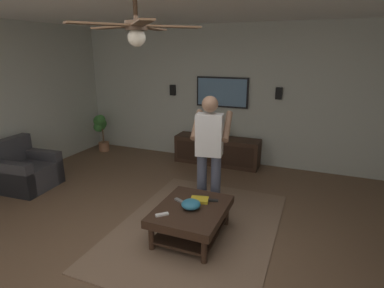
# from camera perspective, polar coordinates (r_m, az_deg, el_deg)

# --- Properties ---
(ground_plane) EXTENTS (8.04, 8.04, 0.00)m
(ground_plane) POSITION_cam_1_polar(r_m,az_deg,el_deg) (3.77, -6.90, -19.10)
(ground_plane) COLOR brown
(wall_back_tv) EXTENTS (0.10, 6.90, 2.72)m
(wall_back_tv) POSITION_cam_1_polar(r_m,az_deg,el_deg) (6.28, 7.86, 8.86)
(wall_back_tv) COLOR #B2B7AD
(wall_back_tv) RESTS_ON ground
(area_rug) EXTENTS (2.68, 1.95, 0.01)m
(area_rug) POSITION_cam_1_polar(r_m,az_deg,el_deg) (4.15, 0.97, -15.14)
(area_rug) COLOR #7A604C
(area_rug) RESTS_ON ground
(armchair) EXTENTS (0.86, 0.87, 0.82)m
(armchair) POSITION_cam_1_polar(r_m,az_deg,el_deg) (5.87, -28.40, -4.50)
(armchair) COLOR #38383D
(armchair) RESTS_ON ground
(coffee_table) EXTENTS (1.00, 0.80, 0.40)m
(coffee_table) POSITION_cam_1_polar(r_m,az_deg,el_deg) (3.85, -0.12, -12.94)
(coffee_table) COLOR #332116
(coffee_table) RESTS_ON ground
(media_console) EXTENTS (0.45, 1.70, 0.55)m
(media_console) POSITION_cam_1_polar(r_m,az_deg,el_deg) (6.26, 4.63, -1.23)
(media_console) COLOR #332116
(media_console) RESTS_ON ground
(tv) EXTENTS (0.05, 1.05, 0.59)m
(tv) POSITION_cam_1_polar(r_m,az_deg,el_deg) (6.24, 5.56, 9.49)
(tv) COLOR black
(person_standing) EXTENTS (0.59, 0.60, 1.64)m
(person_standing) POSITION_cam_1_polar(r_m,az_deg,el_deg) (4.28, 3.25, -0.53)
(person_standing) COLOR #4C5166
(person_standing) RESTS_ON ground
(potted_plant_tall) EXTENTS (0.39, 0.37, 0.86)m
(potted_plant_tall) POSITION_cam_1_polar(r_m,az_deg,el_deg) (7.32, -16.53, 3.08)
(potted_plant_tall) COLOR #9E6B4C
(potted_plant_tall) RESTS_ON ground
(bowl) EXTENTS (0.23, 0.23, 0.10)m
(bowl) POSITION_cam_1_polar(r_m,az_deg,el_deg) (3.75, -0.20, -11.05)
(bowl) COLOR teal
(bowl) RESTS_ON coffee_table
(remote_white) EXTENTS (0.13, 0.14, 0.02)m
(remote_white) POSITION_cam_1_polar(r_m,az_deg,el_deg) (3.63, -5.55, -12.82)
(remote_white) COLOR white
(remote_white) RESTS_ON coffee_table
(remote_black) EXTENTS (0.08, 0.16, 0.02)m
(remote_black) POSITION_cam_1_polar(r_m,az_deg,el_deg) (3.93, 3.75, -10.33)
(remote_black) COLOR black
(remote_black) RESTS_ON coffee_table
(remote_grey) EXTENTS (0.10, 0.15, 0.02)m
(remote_grey) POSITION_cam_1_polar(r_m,az_deg,el_deg) (3.92, -2.30, -10.40)
(remote_grey) COLOR slate
(remote_grey) RESTS_ON coffee_table
(book) EXTENTS (0.20, 0.25, 0.04)m
(book) POSITION_cam_1_polar(r_m,az_deg,el_deg) (3.93, 1.38, -10.25)
(book) COLOR gold
(book) RESTS_ON coffee_table
(vase_round) EXTENTS (0.22, 0.22, 0.22)m
(vase_round) POSITION_cam_1_polar(r_m,az_deg,el_deg) (6.13, 5.97, 2.09)
(vase_round) COLOR gold
(vase_round) RESTS_ON media_console
(wall_speaker_left) EXTENTS (0.06, 0.12, 0.22)m
(wall_speaker_left) POSITION_cam_1_polar(r_m,az_deg,el_deg) (6.03, 15.72, 8.98)
(wall_speaker_left) COLOR black
(wall_speaker_right) EXTENTS (0.06, 0.12, 0.22)m
(wall_speaker_right) POSITION_cam_1_polar(r_m,az_deg,el_deg) (6.64, -3.56, 9.90)
(wall_speaker_right) COLOR black
(ceiling_fan) EXTENTS (1.14, 1.07, 0.46)m
(ceiling_fan) POSITION_cam_1_polar(r_m,az_deg,el_deg) (2.96, -10.26, 20.17)
(ceiling_fan) COLOR #4C3828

